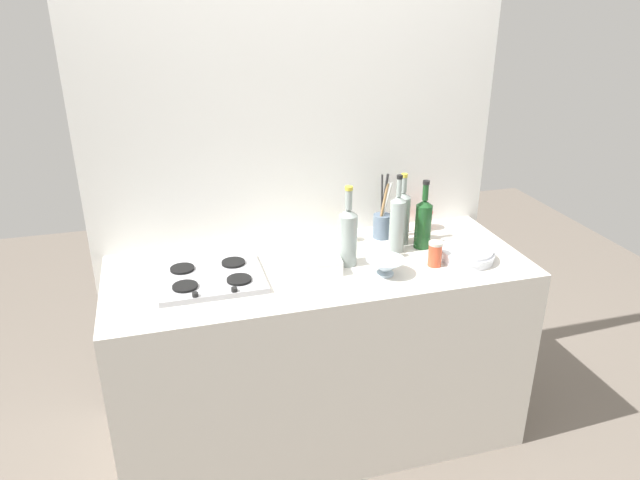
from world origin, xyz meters
TOP-DOWN VIEW (x-y plane):
  - ground_plane at (0.00, 0.00)m, footprint 6.00×6.00m
  - counter_block at (0.00, 0.00)m, footprint 1.80×0.70m
  - backsplash_panel at (0.00, 0.38)m, footprint 1.90×0.06m
  - stovetop_hob at (-0.47, -0.01)m, footprint 0.42×0.36m
  - plate_stack at (0.63, -0.12)m, footprint 0.24×0.24m
  - wine_bottle_leftmost at (0.50, 0.06)m, footprint 0.07×0.07m
  - wine_bottle_mid_left at (0.12, -0.02)m, footprint 0.08×0.08m
  - wine_bottle_mid_right at (0.37, 0.05)m, footprint 0.07×0.07m
  - wine_bottle_rightmost at (0.43, 0.13)m, footprint 0.07×0.07m
  - mixing_bowl at (0.24, -0.16)m, footprint 0.16×0.16m
  - butter_dish at (-0.01, -0.07)m, footprint 0.17×0.10m
  - utensil_crock at (0.37, 0.21)m, footprint 0.08×0.08m
  - condiment_jar_front at (0.19, 0.22)m, footprint 0.05×0.05m
  - condiment_jar_rear at (0.60, 0.26)m, footprint 0.08×0.08m
  - condiment_jar_spare at (0.47, -0.13)m, footprint 0.06×0.06m

SIDE VIEW (x-z plane):
  - ground_plane at x=0.00m, z-range 0.00..0.00m
  - counter_block at x=0.00m, z-range 0.00..0.90m
  - stovetop_hob at x=-0.47m, z-range 0.89..0.93m
  - plate_stack at x=0.63m, z-range 0.90..0.95m
  - butter_dish at x=-0.01m, z-range 0.90..0.96m
  - mixing_bowl at x=0.24m, z-range 0.90..0.98m
  - condiment_jar_front at x=0.19m, z-range 0.90..0.98m
  - condiment_jar_rear at x=0.60m, z-range 0.90..1.00m
  - condiment_jar_spare at x=0.47m, z-range 0.90..1.01m
  - utensil_crock at x=0.37m, z-range 0.81..1.13m
  - wine_bottle_leftmost at x=0.50m, z-range 0.86..1.18m
  - wine_bottle_rightmost at x=0.43m, z-range 0.86..1.20m
  - wine_bottle_mid_left at x=0.12m, z-range 0.86..1.21m
  - wine_bottle_mid_right at x=0.37m, z-range 0.86..1.22m
  - backsplash_panel at x=0.00m, z-range 0.00..2.33m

